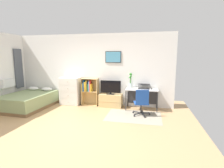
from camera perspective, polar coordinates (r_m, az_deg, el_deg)
ground_plane at (r=4.86m, az=-15.82°, el=-13.82°), size 7.20×7.20×0.00m
wall_back_with_posters at (r=6.73m, az=-6.47°, el=4.73°), size 6.12×0.09×2.70m
area_rug at (r=5.56m, az=7.16°, el=-10.49°), size 1.70×1.20×0.01m
bed at (r=7.05m, az=-25.87°, el=-4.91°), size 1.47×1.95×0.65m
dresser at (r=6.91m, az=-13.55°, el=-2.26°), size 0.77×0.46×1.06m
bookshelf at (r=6.66m, az=-7.60°, el=-1.78°), size 0.63×0.30×1.04m
tv_stand at (r=6.46m, az=-0.42°, el=-5.44°), size 0.84×0.41×0.48m
television at (r=6.33m, az=-0.47°, el=-1.17°), size 0.76×0.16×0.51m
desk at (r=6.22m, az=9.86°, el=-2.74°), size 1.11×0.57×0.74m
office_chair at (r=5.51m, az=9.74°, el=-5.81°), size 0.58×0.57×0.86m
laptop at (r=6.23m, az=10.51°, el=-0.80°), size 0.40×0.43×0.17m
computer_mouse at (r=6.12m, az=12.94°, el=-1.54°), size 0.06×0.10×0.03m
bamboo_vase at (r=6.29m, az=6.16°, el=1.42°), size 0.10×0.10×0.53m
wine_glass at (r=6.04m, az=7.29°, el=-0.38°), size 0.07×0.07×0.18m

